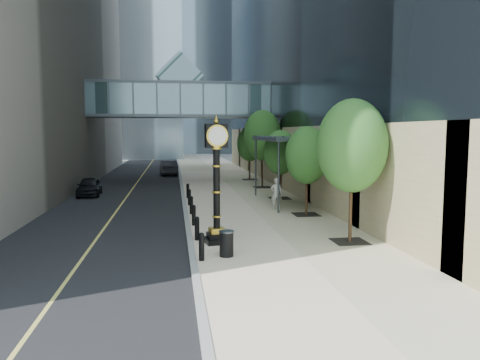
% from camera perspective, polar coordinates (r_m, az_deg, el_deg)
% --- Properties ---
extents(ground, '(320.00, 320.00, 0.00)m').
position_cam_1_polar(ground, '(16.41, 5.14, -10.52)').
color(ground, gray).
rests_on(ground, ground).
extents(road, '(8.00, 180.00, 0.02)m').
position_cam_1_polar(road, '(55.62, -11.53, 0.99)').
color(road, black).
rests_on(road, ground).
extents(sidewalk, '(8.00, 180.00, 0.06)m').
position_cam_1_polar(sidewalk, '(55.71, -3.29, 1.13)').
color(sidewalk, beige).
rests_on(sidewalk, ground).
extents(curb, '(0.25, 180.00, 0.07)m').
position_cam_1_polar(curb, '(55.52, -7.40, 1.07)').
color(curb, gray).
rests_on(curb, ground).
extents(distant_tower_c, '(22.00, 22.00, 65.00)m').
position_cam_1_polar(distant_tower_c, '(138.18, -9.33, 17.43)').
color(distant_tower_c, '#9DB6C6').
rests_on(distant_tower_c, ground).
extents(skywalk, '(17.00, 4.20, 5.80)m').
position_cam_1_polar(skywalk, '(43.44, -7.34, 9.90)').
color(skywalk, slate).
rests_on(skywalk, ground).
extents(entrance_canopy, '(3.00, 8.00, 4.38)m').
position_cam_1_polar(entrance_canopy, '(30.18, 5.58, 5.02)').
color(entrance_canopy, '#383F44').
rests_on(entrance_canopy, ground).
extents(bollard_row, '(0.20, 16.20, 0.90)m').
position_cam_1_polar(bollard_row, '(24.69, -5.81, -3.76)').
color(bollard_row, black).
rests_on(bollard_row, sidewalk).
extents(street_trees, '(3.10, 28.68, 6.37)m').
position_cam_1_polar(street_trees, '(32.04, 4.98, 4.46)').
color(street_trees, black).
rests_on(street_trees, sidewalk).
extents(street_clock, '(1.10, 1.10, 5.11)m').
position_cam_1_polar(street_clock, '(19.13, -2.87, -1.20)').
color(street_clock, black).
rests_on(street_clock, sidewalk).
extents(trash_bin, '(0.67, 0.67, 0.90)m').
position_cam_1_polar(trash_bin, '(17.37, -1.66, -7.84)').
color(trash_bin, black).
rests_on(trash_bin, sidewalk).
extents(pedestrian, '(0.78, 0.60, 1.89)m').
position_cam_1_polar(pedestrian, '(27.60, 4.46, -1.69)').
color(pedestrian, beige).
rests_on(pedestrian, sidewalk).
extents(car_near, '(1.81, 4.02, 1.34)m').
position_cam_1_polar(car_near, '(35.73, -17.87, -0.74)').
color(car_near, black).
rests_on(car_near, road).
extents(car_far, '(2.11, 4.89, 1.57)m').
position_cam_1_polar(car_far, '(50.84, -8.70, 1.49)').
color(car_far, black).
rests_on(car_far, road).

